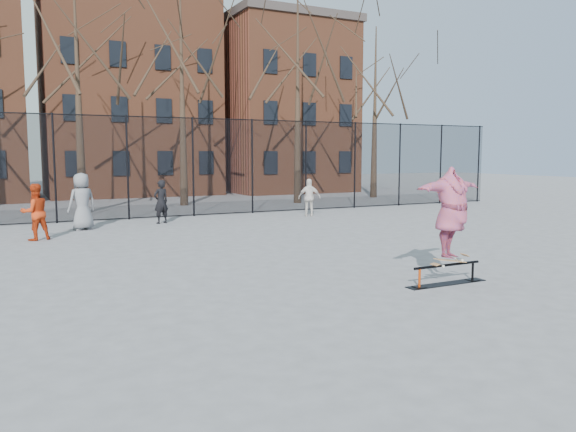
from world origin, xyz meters
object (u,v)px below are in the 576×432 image
bystander_red (35,212)px  bystander_white (309,198)px  skateboard (450,261)px  bystander_grey (82,201)px  skater (452,214)px  skate_rail (447,276)px  bystander_black (161,202)px

bystander_red → bystander_white: bearing=173.9°
skateboard → bystander_grey: size_ratio=0.39×
skater → bystander_white: 12.15m
skateboard → skater: (0.00, 0.00, 0.93)m
skate_rail → bystander_grey: (-5.37, 11.50, 0.80)m
skateboard → skater: size_ratio=0.35×
bystander_grey → bystander_black: (2.79, 0.56, -0.16)m
skater → bystander_grey: (-5.45, 11.50, -0.42)m
bystander_grey → bystander_white: bystander_grey is taller
skater → bystander_red: skater is taller
skateboard → bystander_red: 11.96m
bystander_white → skater: bearing=99.4°
skateboard → bystander_red: bearing=125.6°
skateboard → skater: 0.93m
skater → bystander_red: 11.97m
bystander_black → skater: bearing=84.7°
skate_rail → bystander_black: bystander_black is taller
bystander_black → bystander_red: bearing=10.8°
skateboard → bystander_white: bearing=74.2°
bystander_black → bystander_red: bystander_red is taller
skate_rail → skater: skater is taller
skater → skate_rail: bearing=160.8°
skate_rail → bystander_grey: size_ratio=0.96×
bystander_grey → bystander_black: bearing=171.7°
skater → bystander_grey: bearing=96.2°
bystander_white → bystander_black: bearing=21.5°
skate_rail → bystander_white: bystander_white is taller
bystander_white → bystander_grey: bearing=26.4°
skateboard → bystander_white: (3.31, 11.68, 0.32)m
bystander_red → skater: bearing=108.7°
skate_rail → bystander_grey: bystander_grey is taller
skateboard → bystander_black: bystander_black is taller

